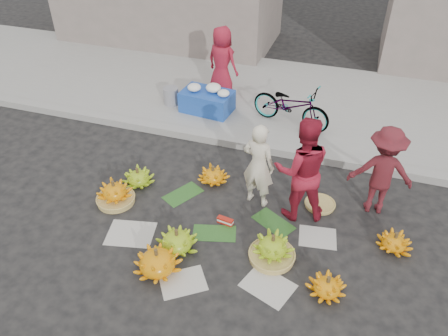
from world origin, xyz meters
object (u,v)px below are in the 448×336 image
(banana_bunch_0, at_px, (115,193))
(bicycle, at_px, (291,105))
(flower_table, at_px, (207,100))
(vendor_cream, at_px, (258,165))
(banana_bunch_4, at_px, (272,249))

(banana_bunch_0, bearing_deg, bicycle, 54.28)
(flower_table, xyz_separation_m, bicycle, (1.78, -0.02, 0.18))
(vendor_cream, relative_size, flower_table, 1.30)
(banana_bunch_0, bearing_deg, banana_bunch_4, -8.30)
(bicycle, bearing_deg, banana_bunch_0, 158.99)
(banana_bunch_4, xyz_separation_m, bicycle, (-0.46, 3.53, 0.36))
(banana_bunch_0, distance_m, banana_bunch_4, 2.74)
(bicycle, bearing_deg, vendor_cream, -166.78)
(vendor_cream, xyz_separation_m, flower_table, (-1.72, 2.41, -0.35))
(banana_bunch_4, height_order, flower_table, flower_table)
(bicycle, bearing_deg, banana_bunch_4, -157.93)
(vendor_cream, bearing_deg, flower_table, -42.39)
(banana_bunch_4, relative_size, bicycle, 0.42)
(banana_bunch_0, bearing_deg, flower_table, 81.54)
(banana_bunch_0, relative_size, flower_table, 0.63)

